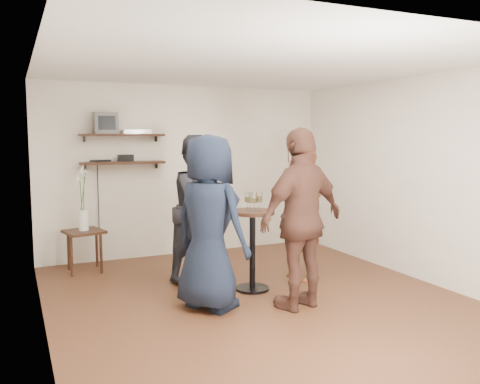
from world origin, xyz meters
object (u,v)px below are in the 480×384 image
dvd_deck (136,132)px  person_brown (302,219)px  person_dark (200,208)px  side_table (84,237)px  crt_monitor (105,123)px  person_plaid (302,213)px  person_navy (209,223)px  radio (126,158)px  drinks_table (252,239)px

dvd_deck → person_brown: bearing=-68.6°
person_dark → side_table: bearing=112.0°
crt_monitor → person_plaid: size_ratio=0.18×
side_table → person_navy: person_navy is taller
radio → drinks_table: size_ratio=0.23×
crt_monitor → side_table: size_ratio=0.56×
person_plaid → person_dark: (-1.20, 0.52, 0.06)m
crt_monitor → drinks_table: bearing=-56.9°
crt_monitor → person_navy: bearing=-75.4°
crt_monitor → person_dark: 1.97m
person_navy → person_brown: (0.91, -0.38, 0.04)m
dvd_deck → person_dark: (0.49, -1.36, -0.97)m
crt_monitor → person_dark: crt_monitor is taller
crt_monitor → person_plaid: crt_monitor is taller
person_dark → person_navy: (-0.29, -1.09, 0.00)m
crt_monitor → person_dark: (0.92, -1.36, -1.09)m
dvd_deck → side_table: (-0.82, -0.37, -1.42)m
dvd_deck → person_plaid: dvd_deck is taller
radio → person_plaid: person_plaid is taller
side_table → person_navy: bearing=-63.8°
radio → side_table: bearing=-150.9°
person_brown → person_dark: bearing=-82.0°
drinks_table → person_plaid: person_plaid is taller
drinks_table → person_navy: bearing=-150.4°
crt_monitor → person_plaid: bearing=-41.6°
drinks_table → person_brown: size_ratio=0.50×
side_table → drinks_table: size_ratio=0.60×
person_navy → crt_monitor: bearing=-15.0°
person_plaid → person_navy: bearing=-81.1°
person_plaid → person_brown: person_brown is taller
dvd_deck → radio: size_ratio=1.82×
crt_monitor → person_navy: (0.64, -2.45, -1.09)m
side_table → person_brown: person_brown is taller
dvd_deck → drinks_table: (0.90, -2.05, -1.28)m
side_table → person_navy: (1.02, -2.08, 0.46)m
side_table → person_plaid: size_ratio=0.33×
radio → person_dark: 1.62m
person_navy → person_brown: 0.98m
side_table → person_navy: size_ratio=0.31×
crt_monitor → person_brown: bearing=-61.4°
person_navy → person_plaid: bearing=-98.9°
radio → side_table: (-0.66, -0.37, -1.04)m
dvd_deck → person_navy: dvd_deck is taller
dvd_deck → person_dark: size_ratio=0.22×
dvd_deck → person_brown: (1.11, -2.83, -0.93)m
dvd_deck → side_table: dvd_deck is taller
dvd_deck → person_plaid: 2.73m
person_plaid → person_brown: (-0.58, -0.94, 0.10)m
person_plaid → person_brown: size_ratio=0.90×
radio → person_navy: (0.36, -2.45, -0.59)m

